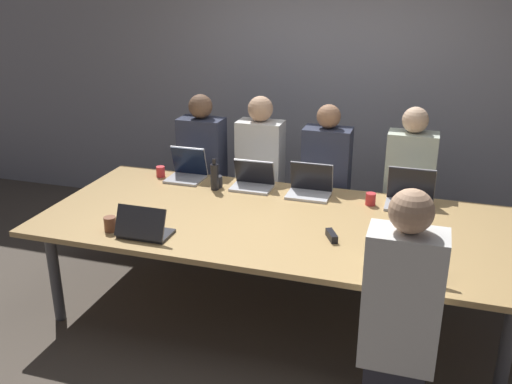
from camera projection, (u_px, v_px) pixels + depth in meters
ground_plane at (277, 311)px, 4.37m from camera, size 24.00×24.00×0.00m
curtain_wall at (331, 85)px, 5.58m from camera, size 12.00×0.06×2.80m
conference_table at (278, 226)px, 4.11m from camera, size 3.41×1.51×0.77m
laptop_near_right at (416, 264)px, 3.31m from camera, size 0.32×0.26×0.25m
person_near_right at (400, 320)px, 3.01m from camera, size 0.40×0.24×1.45m
cup_near_right at (376, 258)px, 3.45m from camera, size 0.09×0.09×0.08m
bottle_near_right at (373, 248)px, 3.45m from camera, size 0.06×0.06×0.22m
laptop_far_center at (310, 186)px, 4.53m from camera, size 0.34×0.25×0.25m
person_far_center at (325, 188)px, 4.92m from camera, size 0.40×0.24×1.42m
laptop_near_left at (143, 228)px, 3.80m from camera, size 0.35×0.23×0.22m
cup_near_left at (110, 224)px, 3.89m from camera, size 0.08×0.08×0.10m
laptop_far_left at (187, 170)px, 4.88m from camera, size 0.31×0.27×0.28m
person_far_left at (203, 174)px, 5.24m from camera, size 0.40×0.24×1.44m
cup_far_left at (161, 172)px, 4.94m from camera, size 0.08×0.08×0.09m
laptop_far_right at (410, 195)px, 4.32m from camera, size 0.36×0.27×0.28m
person_far_right at (408, 194)px, 4.78m from camera, size 0.40×0.24×1.43m
cup_far_right at (371, 199)px, 4.33m from camera, size 0.08×0.08×0.09m
laptop_far_midleft at (253, 180)px, 4.67m from camera, size 0.34×0.23×0.23m
person_far_midleft at (260, 177)px, 5.14m from camera, size 0.40×0.24×1.44m
cup_far_midleft at (218, 182)px, 4.69m from camera, size 0.08×0.08×0.10m
bottle_far_midleft at (214, 176)px, 4.62m from camera, size 0.07×0.07×0.26m
stapler at (332, 236)px, 3.78m from camera, size 0.11×0.15×0.05m
notebook at (393, 246)px, 3.66m from camera, size 0.20×0.17×0.02m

